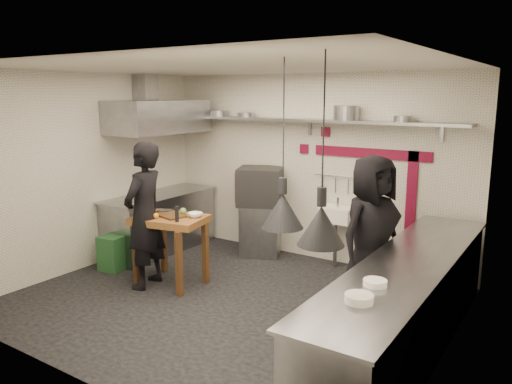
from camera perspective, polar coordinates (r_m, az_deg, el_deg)
The scene contains 47 objects.
floor at distance 6.26m, azimuth -3.13°, elevation -12.38°, with size 5.00×5.00×0.00m, color black.
ceiling at distance 5.75m, azimuth -3.43°, elevation 14.14°, with size 5.00×5.00×0.00m, color silver.
wall_back at distance 7.61m, azimuth 6.22°, elevation 2.80°, with size 5.00×0.04×2.80m, color silver.
wall_front at distance 4.39m, azimuth -19.90°, elevation -4.05°, with size 5.00×0.04×2.80m, color silver.
wall_left at distance 7.59m, azimuth -18.62°, elevation 2.25°, with size 0.04×4.20×2.80m, color silver.
wall_right at distance 4.82m, azimuth 21.36°, elevation -2.82°, with size 0.04×4.20×2.80m, color silver.
red_band_horiz at distance 7.17m, azimuth 12.97°, elevation 4.33°, with size 1.70×0.02×0.14m, color maroon.
red_band_vert at distance 7.06m, azimuth 17.35°, elevation 0.05°, with size 0.14×0.02×1.10m, color maroon.
red_tile_a at distance 7.42m, azimuth 7.96°, elevation 6.82°, with size 0.14×0.02×0.14m, color maroon.
red_tile_b at distance 7.60m, azimuth 5.52°, elevation 4.93°, with size 0.14×0.02×0.14m, color maroon.
back_shelf at distance 7.38m, azimuth 5.69°, elevation 8.17°, with size 4.60×0.34×0.04m, color slate.
shelf_bracket_left at distance 8.55m, azimuth -5.28°, elevation 7.92°, with size 0.04×0.06×0.24m, color slate.
shelf_bracket_mid at distance 7.52m, azimuth 6.21°, elevation 7.45°, with size 0.04×0.06×0.24m, color slate.
shelf_bracket_right at distance 6.86m, azimuth 20.55°, elevation 6.46°, with size 0.04×0.06×0.24m, color slate.
pan_far_left at distance 8.24m, azimuth -4.27°, elevation 8.96°, with size 0.31×0.31×0.09m, color slate.
pan_mid_left at distance 7.92m, azimuth -1.15°, elevation 8.82°, with size 0.26×0.26×0.07m, color slate.
stock_pot at distance 7.10m, azimuth 10.27°, elevation 8.90°, with size 0.35×0.35×0.20m, color slate.
pan_right at distance 6.83m, azimuth 16.48°, elevation 8.03°, with size 0.24×0.24×0.08m, color slate.
oven_stand at distance 7.85m, azimuth 0.51°, elevation -4.34°, with size 0.59×0.54×0.80m, color slate.
combi_oven at distance 7.73m, azimuth 0.47°, elevation 0.66°, with size 0.66×0.62×0.58m, color black.
oven_door at distance 7.54m, azimuth -0.70°, elevation 0.39°, with size 0.46×0.03×0.46m, color maroon.
oven_glass at distance 7.49m, azimuth -0.54°, elevation 0.33°, with size 0.39×0.02×0.34m, color black.
hand_sink at distance 7.33m, azimuth 9.29°, elevation -2.54°, with size 0.46×0.34×0.22m, color white.
sink_tap at distance 7.29m, azimuth 9.34°, elevation -1.17°, with size 0.03×0.03×0.14m, color slate.
sink_drain at distance 7.41m, azimuth 9.06°, elevation -5.91°, with size 0.06×0.06×0.66m, color slate.
utensil_rail at distance 7.35m, azimuth 9.87°, elevation 1.77°, with size 0.02×0.02×0.90m, color slate.
counter_right at distance 5.20m, azimuth 16.74°, elevation -12.57°, with size 0.70×3.80×0.90m, color slate.
counter_right_top at distance 5.03m, azimuth 17.04°, elevation -7.71°, with size 0.76×3.90×0.03m, color slate.
plate_stack at distance 3.98m, azimuth 11.70°, elevation -11.83°, with size 0.22×0.22×0.07m, color white.
small_bowl_right at distance 4.34m, azimuth 13.45°, elevation -10.05°, with size 0.20×0.20×0.05m, color white.
counter_left at distance 8.20m, azimuth -10.91°, elevation -3.50°, with size 0.70×1.90×0.90m, color slate.
counter_left_top at distance 8.10m, azimuth -11.03°, elevation -0.32°, with size 0.76×2.00×0.03m, color slate.
extractor_hood at distance 7.91m, azimuth -11.11°, elevation 8.44°, with size 0.78×1.60×0.50m, color slate.
hood_duct at distance 8.08m, azimuth -12.51°, elevation 11.27°, with size 0.28×0.28×0.50m, color slate.
green_bin at distance 7.52m, azimuth -16.03°, elevation -6.69°, with size 0.33×0.33×0.50m, color #23582A.
prep_table at distance 6.76m, azimuth -9.73°, elevation -6.56°, with size 0.92×0.64×0.92m, color brown, non-canonical shape.
cutting_board at distance 6.62m, azimuth -9.67°, elevation -2.69°, with size 0.37×0.26×0.03m, color #4B2E17.
pepper_mill at distance 6.32m, azimuth -9.03°, elevation -2.50°, with size 0.05×0.05×0.20m, color black.
lemon_a at distance 6.68m, azimuth -11.78°, elevation -2.40°, with size 0.09×0.09×0.09m, color orange.
lemon_b at distance 6.55m, azimuth -11.37°, elevation -2.68°, with size 0.07×0.07×0.07m, color orange.
veg_ball at distance 6.67m, azimuth -8.35°, elevation -2.20°, with size 0.09×0.09×0.09m, color olive.
steel_tray at distance 6.89m, azimuth -10.33°, elevation -2.14°, with size 0.20×0.13×0.03m, color slate.
bowl at distance 6.54m, azimuth -6.97°, elevation -2.61°, with size 0.19×0.19×0.06m, color white.
heat_lamp_near at distance 4.24m, azimuth 3.15°, elevation 5.39°, with size 0.36×0.36×1.45m, color black, non-canonical shape.
heat_lamp_far at distance 3.56m, azimuth 7.67°, elevation 4.70°, with size 0.35×0.35×1.39m, color black, non-canonical shape.
chef_left at distance 6.61m, azimuth -12.63°, elevation -2.63°, with size 0.70×0.46×1.91m, color black.
chef_right at distance 5.85m, azimuth 13.01°, elevation -4.79°, with size 0.90×0.59×1.84m, color black.
Camera 1 is at (3.43, -4.60, 2.50)m, focal length 35.00 mm.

